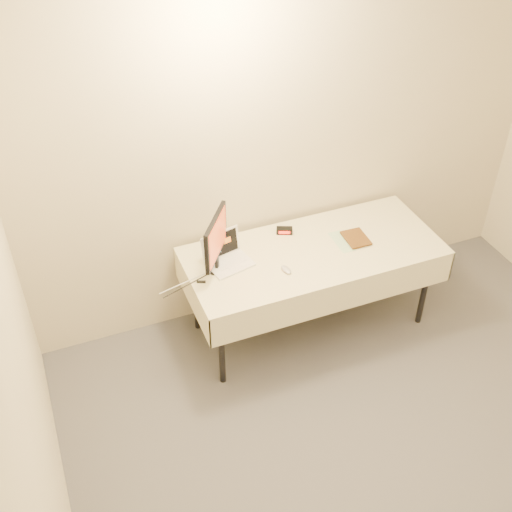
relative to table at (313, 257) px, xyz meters
name	(u,v)px	position (x,y,z in m)	size (l,w,h in m)	color
back_wall	(290,146)	(0.00, 0.45, 0.67)	(4.00, 0.10, 2.70)	beige
table	(313,257)	(0.00, 0.00, 0.00)	(1.86, 0.81, 0.74)	black
laptop	(226,256)	(-0.63, 0.11, 0.11)	(0.35, 0.31, 0.21)	white
monitor	(216,240)	(-0.71, 0.06, 0.32)	(0.27, 0.36, 0.43)	black
book	(347,230)	(0.26, 0.00, 0.17)	(0.16, 0.02, 0.22)	#8D5819
alarm_clock	(284,231)	(-0.11, 0.27, 0.09)	(0.13, 0.09, 0.05)	black
clicker	(286,270)	(-0.28, -0.14, 0.07)	(0.05, 0.10, 0.02)	#B4B4B6
paper_form	(342,242)	(0.24, 0.01, 0.06)	(0.10, 0.26, 0.00)	#ACD7AB
usb_dongle	(201,282)	(-0.86, -0.04, 0.07)	(0.06, 0.02, 0.01)	black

